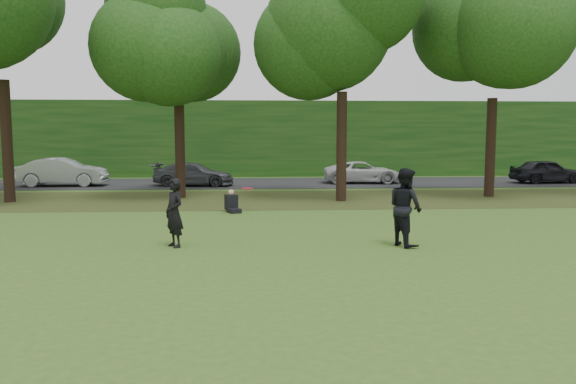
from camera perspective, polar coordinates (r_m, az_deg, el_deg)
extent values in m
plane|color=#30551A|center=(11.72, -4.75, -8.36)|extent=(120.00, 120.00, 0.00)
cube|color=#3D3415|center=(24.52, -4.12, -0.77)|extent=(60.00, 7.00, 0.01)
cube|color=black|center=(32.48, -3.99, 0.92)|extent=(70.00, 7.00, 0.02)
cube|color=#123D11|center=(38.35, -3.95, 5.43)|extent=(70.00, 3.00, 5.00)
imported|color=black|center=(14.56, -11.48, -2.10)|extent=(0.72, 0.77, 1.76)
imported|color=black|center=(14.73, 11.83, -1.50)|extent=(1.06, 1.19, 2.02)
imported|color=#96989D|center=(32.84, -21.91, 1.91)|extent=(4.66, 1.68, 1.53)
imported|color=#43454B|center=(31.07, -9.57, 1.80)|extent=(4.53, 2.28, 1.26)
imported|color=#BBBBBB|center=(32.60, 7.59, 2.01)|extent=(4.57, 2.30, 1.24)
imported|color=black|center=(35.61, 24.76, 1.94)|extent=(4.10, 1.88, 1.36)
cylinder|color=#DF1241|center=(14.26, -4.17, 0.33)|extent=(0.38, 0.37, 0.12)
cube|color=black|center=(20.56, -5.51, -1.89)|extent=(0.58, 0.67, 0.16)
cube|color=black|center=(20.78, -5.79, -1.03)|extent=(0.52, 0.47, 0.56)
sphere|color=tan|center=(20.74, -5.80, -0.04)|extent=(0.22, 0.22, 0.22)
cylinder|color=black|center=(26.24, -26.65, 4.61)|extent=(0.44, 0.44, 5.08)
cylinder|color=black|center=(25.47, -10.92, 4.03)|extent=(0.44, 0.44, 4.12)
sphere|color=#123D11|center=(25.76, -11.14, 14.76)|extent=(5.80, 5.80, 5.80)
cylinder|color=black|center=(23.95, 5.46, 4.59)|extent=(0.44, 0.44, 4.62)
sphere|color=#123D11|center=(24.42, 5.59, 17.34)|extent=(6.60, 6.60, 6.60)
cylinder|color=black|center=(27.08, 19.88, 4.25)|extent=(0.44, 0.44, 4.45)
sphere|color=#123D11|center=(27.44, 20.29, 15.15)|extent=(6.20, 6.20, 6.20)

